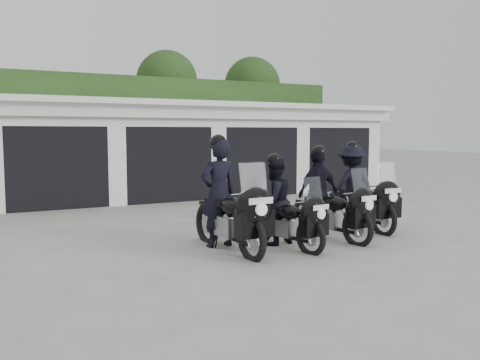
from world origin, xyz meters
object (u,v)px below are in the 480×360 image
police_bike_a (228,203)px  police_bike_c (325,198)px  police_bike_d (356,190)px  police_bike_b (280,206)px

police_bike_a → police_bike_c: bearing=-1.5°
police_bike_a → police_bike_c: 2.12m
police_bike_a → police_bike_d: (3.37, 0.59, -0.00)m
police_bike_b → police_bike_c: 1.18m
police_bike_b → police_bike_d: size_ratio=0.89×
police_bike_d → police_bike_b: bearing=-160.4°
police_bike_a → police_bike_b: police_bike_a is taller
police_bike_b → police_bike_d: 2.52m
police_bike_a → police_bike_d: police_bike_a is taller
police_bike_b → police_bike_a: bearing=159.6°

